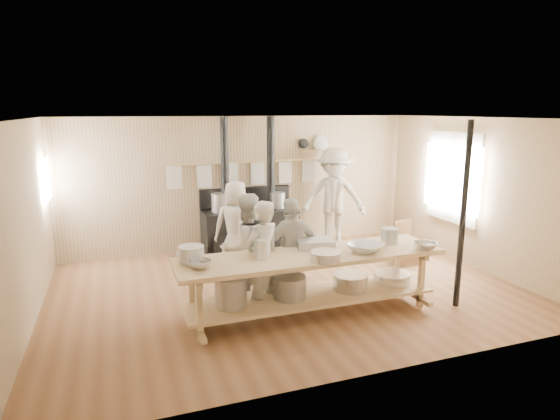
{
  "coord_description": "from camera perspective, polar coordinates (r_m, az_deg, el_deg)",
  "views": [
    {
      "loc": [
        -2.37,
        -6.36,
        2.73
      ],
      "look_at": [
        -0.05,
        0.2,
        1.22
      ],
      "focal_mm": 30.0,
      "sensor_mm": 36.0,
      "label": 1
    }
  ],
  "objects": [
    {
      "name": "bowl_steel_b",
      "position": [
        6.71,
        17.24,
        -4.19
      ],
      "size": [
        0.34,
        0.34,
        0.1
      ],
      "primitive_type": "imported",
      "rotation": [
        0.0,
        0.0,
        3.23
      ],
      "color": "silver",
      "rests_on": "prep_table"
    },
    {
      "name": "chair",
      "position": [
        8.75,
        15.18,
        -4.87
      ],
      "size": [
        0.38,
        0.38,
        0.77
      ],
      "rotation": [
        0.0,
        0.0,
        0.05
      ],
      "color": "brown",
      "rests_on": "ground"
    },
    {
      "name": "cook_far_left",
      "position": [
        6.24,
        -2.2,
        -5.96
      ],
      "size": [
        0.68,
        0.59,
        1.57
      ],
      "primitive_type": "imported",
      "rotation": [
        0.0,
        0.0,
        3.59
      ],
      "color": "beige",
      "rests_on": "ground"
    },
    {
      "name": "ground",
      "position": [
        7.32,
        0.9,
        -9.71
      ],
      "size": [
        7.0,
        7.0,
        0.0
      ],
      "primitive_type": "plane",
      "color": "brown",
      "rests_on": "ground"
    },
    {
      "name": "bowl_steel_a",
      "position": [
        5.77,
        -9.83,
        -6.53
      ],
      "size": [
        0.41,
        0.41,
        0.09
      ],
      "primitive_type": "imported",
      "rotation": [
        0.0,
        0.0,
        0.94
      ],
      "color": "silver",
      "rests_on": "prep_table"
    },
    {
      "name": "prep_table",
      "position": [
        6.35,
        3.69,
        -8.19
      ],
      "size": [
        3.6,
        0.9,
        0.85
      ],
      "color": "tan",
      "rests_on": "ground"
    },
    {
      "name": "deep_bowl_enamel",
      "position": [
        5.99,
        -10.77,
        -5.29
      ],
      "size": [
        0.39,
        0.39,
        0.2
      ],
      "primitive_type": "cylinder",
      "rotation": [
        0.0,
        0.0,
        0.21
      ],
      "color": "white",
      "rests_on": "prep_table"
    },
    {
      "name": "window_right",
      "position": [
        9.17,
        20.37,
        3.73
      ],
      "size": [
        0.09,
        1.5,
        1.65
      ],
      "color": "beige",
      "rests_on": "ground"
    },
    {
      "name": "back_wall_shelf",
      "position": [
        9.62,
        4.11,
        7.84
      ],
      "size": [
        0.63,
        0.14,
        0.32
      ],
      "color": "tan",
      "rests_on": "ground"
    },
    {
      "name": "room_shell",
      "position": [
        6.88,
        0.94,
        2.94
      ],
      "size": [
        7.0,
        7.0,
        7.0
      ],
      "color": "tan",
      "rests_on": "ground"
    },
    {
      "name": "stove",
      "position": [
        9.08,
        -3.78,
        -1.92
      ],
      "size": [
        1.9,
        0.75,
        2.6
      ],
      "color": "black",
      "rests_on": "ground"
    },
    {
      "name": "cook_left",
      "position": [
        6.69,
        -4.13,
        -4.66
      ],
      "size": [
        0.86,
        0.73,
        1.58
      ],
      "primitive_type": "imported",
      "rotation": [
        0.0,
        0.0,
        3.32
      ],
      "color": "beige",
      "rests_on": "ground"
    },
    {
      "name": "bowl_white_b",
      "position": [
        6.42,
        10.37,
        -4.5
      ],
      "size": [
        0.66,
        0.66,
        0.12
      ],
      "primitive_type": "imported",
      "rotation": [
        0.0,
        0.0,
        2.21
      ],
      "color": "white",
      "rests_on": "prep_table"
    },
    {
      "name": "left_opening",
      "position": [
        8.51,
        -26.62,
        3.27
      ],
      "size": [
        0.0,
        0.9,
        0.9
      ],
      "color": "white",
      "rests_on": "ground"
    },
    {
      "name": "cook_by_window",
      "position": [
        9.42,
        6.56,
        1.52
      ],
      "size": [
        1.48,
        1.21,
        1.99
      ],
      "primitive_type": "imported",
      "rotation": [
        0.0,
        0.0,
        -0.43
      ],
      "color": "beige",
      "rests_on": "ground"
    },
    {
      "name": "cook_right",
      "position": [
        6.67,
        1.51,
        -4.96
      ],
      "size": [
        0.9,
        0.38,
        1.52
      ],
      "primitive_type": "imported",
      "rotation": [
        0.0,
        0.0,
        3.15
      ],
      "color": "beige",
      "rests_on": "ground"
    },
    {
      "name": "bucket_galv",
      "position": [
        6.86,
        13.19,
        -3.07
      ],
      "size": [
        0.28,
        0.28,
        0.22
      ],
      "primitive_type": "cylinder",
      "rotation": [
        0.0,
        0.0,
        -0.15
      ],
      "color": "gray",
      "rests_on": "prep_table"
    },
    {
      "name": "bowl_white_a",
      "position": [
        6.13,
        -10.94,
        -5.47
      ],
      "size": [
        0.39,
        0.39,
        0.08
      ],
      "primitive_type": "imported",
      "rotation": [
        0.0,
        0.0,
        -0.14
      ],
      "color": "white",
      "rests_on": "prep_table"
    },
    {
      "name": "cook_center",
      "position": [
        8.03,
        -5.34,
        -1.92
      ],
      "size": [
        0.85,
        0.64,
        1.56
      ],
      "primitive_type": "imported",
      "rotation": [
        0.0,
        0.0,
        2.93
      ],
      "color": "beige",
      "rests_on": "ground"
    },
    {
      "name": "towel_rail",
      "position": [
        9.15,
        -4.31,
        4.85
      ],
      "size": [
        3.0,
        0.04,
        0.47
      ],
      "color": "tan",
      "rests_on": "ground"
    },
    {
      "name": "mixing_bowl_large",
      "position": [
        5.96,
        5.57,
        -5.62
      ],
      "size": [
        0.39,
        0.39,
        0.12
      ],
      "primitive_type": "cylinder",
      "rotation": [
        0.0,
        0.0,
        -0.01
      ],
      "color": "silver",
      "rests_on": "prep_table"
    },
    {
      "name": "roasting_pan",
      "position": [
        6.51,
        4.33,
        -4.09
      ],
      "size": [
        0.58,
        0.45,
        0.11
      ],
      "primitive_type": "cube",
      "rotation": [
        0.0,
        0.0,
        -0.24
      ],
      "color": "#B2B2B7",
      "rests_on": "prep_table"
    },
    {
      "name": "pitcher",
      "position": [
        6.0,
        -2.1,
        -4.8
      ],
      "size": [
        0.21,
        0.21,
        0.25
      ],
      "primitive_type": "cylinder",
      "rotation": [
        0.0,
        0.0,
        0.38
      ],
      "color": "white",
      "rests_on": "prep_table"
    },
    {
      "name": "support_post",
      "position": [
        6.83,
        21.42,
        -0.74
      ],
      "size": [
        0.08,
        0.08,
        2.6
      ],
      "primitive_type": "cylinder",
      "color": "black",
      "rests_on": "ground"
    }
  ]
}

